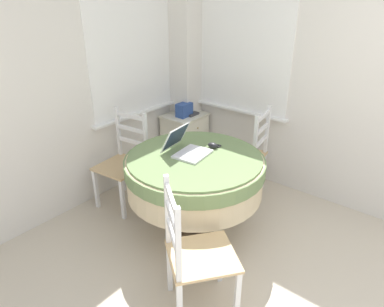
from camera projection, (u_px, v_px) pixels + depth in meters
The scene contains 11 objects.
corner_room_shell at pixel (214, 81), 2.98m from camera, with size 4.13×4.63×2.55m.
round_dining_table at pixel (195, 172), 2.90m from camera, with size 1.18×1.18×0.74m.
laptop at pixel (186, 148), 2.87m from camera, with size 0.34×0.38×0.23m.
computer_mouse at pixel (213, 145), 2.98m from camera, with size 0.06×0.09×0.05m.
cell_phone at pixel (215, 145), 3.03m from camera, with size 0.07×0.11×0.01m.
dining_chair_near_back_window at pixel (124, 163), 3.38m from camera, with size 0.47×0.45×0.96m.
dining_chair_near_right_window at pixel (246, 155), 3.55m from camera, with size 0.48×0.49×0.96m.
dining_chair_camera_near at pixel (195, 255), 2.20m from camera, with size 0.59×0.59×0.96m.
corner_cabinet at pixel (185, 140), 4.23m from camera, with size 0.49×0.42×0.65m.
storage_box at pixel (184, 110), 4.00m from camera, with size 0.19×0.12×0.16m.
book_on_cabinet at pixel (189, 113), 4.10m from camera, with size 0.16×0.19×0.02m.
Camera 1 is at (-1.38, 0.02, 1.98)m, focal length 32.00 mm.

